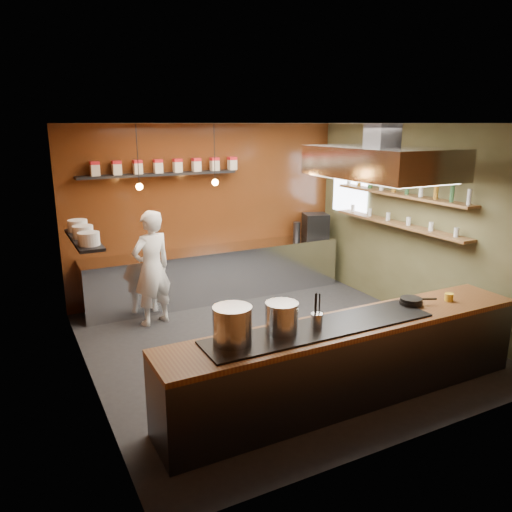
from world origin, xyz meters
TOP-DOWN VIEW (x-y plane):
  - floor at (0.00, 0.00)m, footprint 5.00×5.00m
  - back_wall at (0.00, 2.50)m, footprint 5.00×0.00m
  - left_wall at (-2.50, 0.00)m, footprint 0.00×5.00m
  - right_wall at (2.50, 0.00)m, footprint 0.00×5.00m
  - ceiling at (0.00, 0.00)m, footprint 5.00×5.00m
  - window_pane at (2.45, 1.70)m, footprint 0.00×1.00m
  - prep_counter at (0.00, 2.17)m, footprint 4.60×0.65m
  - pass_counter at (-0.00, -1.60)m, footprint 4.40×0.72m
  - tin_shelf at (-0.90, 2.36)m, footprint 2.60×0.26m
  - plate_shelf at (-2.34, 1.00)m, footprint 0.30×1.40m
  - bottle_shelf_upper at (2.34, 0.30)m, footprint 0.26×2.80m
  - bottle_shelf_lower at (2.34, 0.30)m, footprint 0.26×2.80m
  - extractor_hood at (1.30, -0.40)m, footprint 1.20×2.00m
  - pendant_left at (-1.40, 1.70)m, footprint 0.10×0.10m
  - pendant_right at (-0.20, 1.70)m, footprint 0.10×0.10m
  - storage_tins at (-0.75, 2.36)m, footprint 2.43×0.13m
  - plate_stacks at (-2.34, 1.00)m, footprint 0.26×1.16m
  - bottles at (2.34, 0.30)m, footprint 0.06×2.66m
  - wine_glasses at (2.34, 0.30)m, footprint 0.07×2.37m
  - stockpot_large at (-1.39, -1.53)m, footprint 0.48×0.48m
  - stockpot_small at (-0.84, -1.53)m, footprint 0.38×0.38m
  - utensil_crock at (-0.46, -1.60)m, footprint 0.16×0.16m
  - frying_pan at (0.94, -1.50)m, footprint 0.42×0.27m
  - butter_jar at (1.45, -1.60)m, footprint 0.11×0.11m
  - espresso_machine at (2.06, 2.21)m, footprint 0.54×0.53m
  - chef at (-1.33, 1.54)m, footprint 0.75×0.60m

SIDE VIEW (x-z plane):
  - floor at x=0.00m, z-range 0.00..0.00m
  - prep_counter at x=0.00m, z-range 0.00..0.90m
  - pass_counter at x=0.00m, z-range 0.00..0.94m
  - chef at x=-1.33m, z-range 0.00..1.77m
  - butter_jar at x=1.45m, z-range 0.92..1.01m
  - frying_pan at x=0.94m, z-range 0.94..1.01m
  - utensil_crock at x=-0.46m, z-range 0.94..1.10m
  - stockpot_small at x=-0.84m, z-range 0.94..1.26m
  - espresso_machine at x=2.06m, z-range 0.90..1.34m
  - stockpot_large at x=-1.39m, z-range 0.94..1.31m
  - bottle_shelf_lower at x=2.34m, z-range 1.43..1.47m
  - back_wall at x=0.00m, z-range -1.00..4.00m
  - left_wall at x=-2.50m, z-range -1.00..4.00m
  - right_wall at x=2.50m, z-range -1.00..4.00m
  - wine_glasses at x=2.34m, z-range 1.47..1.60m
  - plate_shelf at x=-2.34m, z-range 1.53..1.57m
  - plate_stacks at x=-2.34m, z-range 1.57..1.73m
  - window_pane at x=2.45m, z-range 1.40..2.40m
  - bottle_shelf_upper at x=2.34m, z-range 1.90..1.94m
  - bottles at x=2.34m, z-range 1.94..2.18m
  - pendant_left at x=-1.40m, z-range 1.68..2.63m
  - pendant_right at x=-0.20m, z-range 1.68..2.63m
  - tin_shelf at x=-0.90m, z-range 2.18..2.22m
  - storage_tins at x=-0.75m, z-range 2.22..2.44m
  - extractor_hood at x=1.30m, z-range 2.15..2.87m
  - ceiling at x=0.00m, z-range 3.00..3.00m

